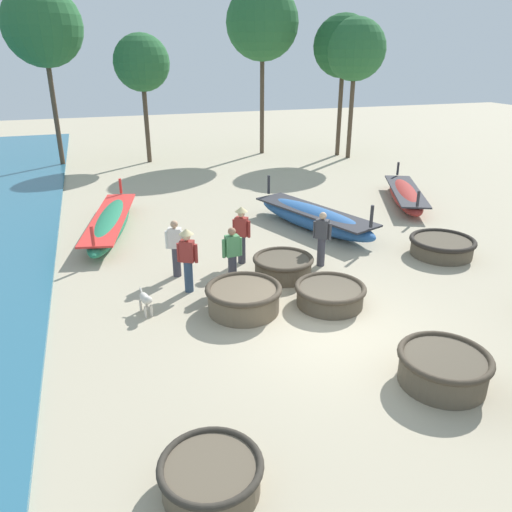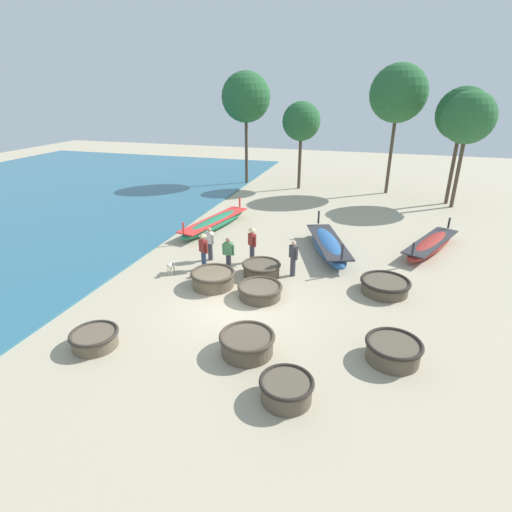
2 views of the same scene
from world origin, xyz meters
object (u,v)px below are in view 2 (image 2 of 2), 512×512
coracle_center (260,291)px  fisherman_hauling (252,242)px  fisherman_crouching (293,257)px  coracle_tilted (261,269)px  dog (170,266)px  coracle_front_left (286,389)px  tree_tall_back (246,97)px  tree_rightmost (469,118)px  fisherman_standing_left (228,254)px  coracle_nearest (95,338)px  long_boat_green_hull (215,223)px  long_boat_red_hull (431,245)px  coracle_far_left (247,343)px  fisherman_standing_right (210,243)px  tree_leftmost (463,114)px  coracle_upturned (393,350)px  long_boat_blue_hull (328,245)px  fisherman_with_hat (203,249)px  tree_right_mid (301,122)px  tree_center (398,94)px  coracle_weathered (385,285)px  coracle_front_right (213,278)px

coracle_center → fisherman_hauling: fisherman_hauling is taller
fisherman_crouching → coracle_tilted: bearing=-164.9°
coracle_tilted → fisherman_crouching: fisherman_crouching is taller
coracle_center → dog: bearing=168.2°
coracle_tilted → fisherman_hauling: fisherman_hauling is taller
coracle_front_left → fisherman_hauling: (-3.41, 8.06, 0.63)m
tree_tall_back → tree_rightmost: 15.50m
fisherman_standing_left → coracle_nearest: bearing=-108.3°
long_boat_green_hull → long_boat_red_hull: bearing=-0.7°
coracle_center → tree_tall_back: size_ratio=0.20×
coracle_far_left → long_boat_green_hull: size_ratio=0.28×
coracle_tilted → coracle_far_left: bearing=-78.5°
fisherman_standing_right → tree_leftmost: tree_leftmost is taller
dog → coracle_upturned: bearing=-20.7°
coracle_tilted → long_boat_blue_hull: (2.37, 3.25, 0.10)m
coracle_upturned → fisherman_with_hat: fisherman_with_hat is taller
tree_leftmost → tree_right_mid: 10.68m
long_boat_green_hull → coracle_front_left: bearing=-60.2°
coracle_nearest → fisherman_standing_right: 7.28m
long_boat_green_hull → dog: bearing=-85.7°
coracle_far_left → fisherman_standing_right: size_ratio=1.07×
coracle_tilted → coracle_center: coracle_tilted is taller
fisherman_with_hat → fisherman_standing_left: size_ratio=1.06×
fisherman_crouching → tree_tall_back: bearing=114.3°
fisherman_hauling → fisherman_with_hat: bearing=-143.4°
tree_center → tree_rightmost: (4.18, -2.78, -1.32)m
tree_rightmost → tree_leftmost: bearing=104.1°
tree_rightmost → tree_right_mid: bearing=167.7°
long_boat_green_hull → dog: long_boat_green_hull is taller
long_boat_green_hull → fisherman_with_hat: bearing=-72.7°
fisherman_crouching → tree_leftmost: tree_leftmost is taller
coracle_center → tree_center: tree_center is taller
coracle_weathered → coracle_front_left: coracle_front_left is taller
coracle_upturned → tree_center: size_ratio=0.18×
fisherman_standing_right → coracle_center: bearing=-41.1°
coracle_front_left → tree_right_mid: size_ratio=0.22×
long_boat_green_hull → dog: (0.45, -6.06, 0.04)m
long_boat_blue_hull → fisherman_crouching: (-1.10, -2.91, 0.44)m
coracle_far_left → fisherman_hauling: fisherman_hauling is taller
coracle_front_left → coracle_far_left: size_ratio=0.84×
coracle_front_right → coracle_center: bearing=-9.5°
long_boat_red_hull → long_boat_green_hull: bearing=179.3°
coracle_upturned → tree_center: (-0.20, 20.87, 6.61)m
tree_right_mid → tree_rightmost: bearing=-12.3°
fisherman_crouching → tree_center: bearing=76.9°
coracle_front_left → coracle_tilted: size_ratio=0.86×
long_boat_blue_hull → tree_rightmost: tree_rightmost is taller
fisherman_standing_left → fisherman_hauling: size_ratio=0.94×
fisherman_with_hat → tree_leftmost: tree_leftmost is taller
fisherman_hauling → fisherman_crouching: bearing=-23.0°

